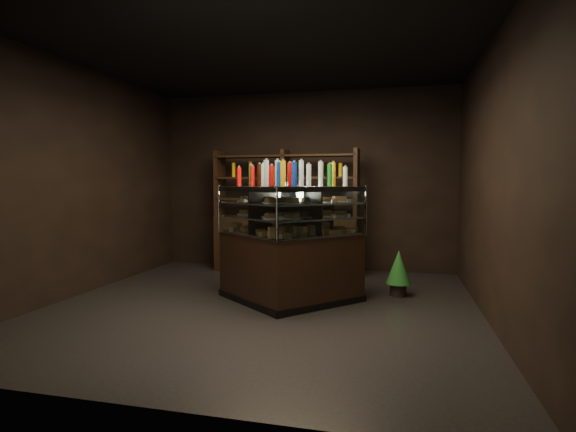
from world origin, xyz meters
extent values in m
plane|color=black|center=(0.00, 0.00, 0.00)|extent=(5.00, 5.00, 0.00)
cube|color=black|center=(0.00, 2.50, 1.50)|extent=(5.00, 0.02, 3.00)
cube|color=black|center=(0.00, -2.50, 1.50)|extent=(5.00, 0.02, 3.00)
cube|color=black|center=(2.50, 0.00, 1.50)|extent=(0.02, 5.00, 3.00)
cube|color=black|center=(-2.50, 0.00, 1.50)|extent=(0.02, 5.00, 3.00)
cube|color=black|center=(0.00, 0.00, 3.00)|extent=(5.00, 5.00, 0.02)
cube|color=black|center=(0.50, 0.25, 0.42)|extent=(1.34, 1.37, 0.84)
cube|color=black|center=(0.50, 0.25, 0.04)|extent=(1.38, 1.41, 0.08)
cube|color=black|center=(0.50, 0.25, 1.40)|extent=(1.34, 1.37, 0.06)
cube|color=silver|center=(0.50, 0.25, 0.85)|extent=(1.27, 1.30, 0.02)
cube|color=silver|center=(0.50, 0.25, 1.04)|extent=(1.27, 1.30, 0.02)
cube|color=silver|center=(0.50, 0.25, 1.22)|extent=(1.27, 1.30, 0.02)
cube|color=white|center=(0.75, 0.02, 1.13)|extent=(0.88, 0.94, 0.59)
cylinder|color=silver|center=(1.17, 0.50, 1.13)|extent=(0.03, 0.03, 0.61)
cylinder|color=silver|center=(0.30, -0.44, 1.13)|extent=(0.03, 0.03, 0.61)
cube|color=black|center=(0.01, 0.21, 0.42)|extent=(1.40, 1.30, 0.84)
cube|color=black|center=(0.01, 0.21, 0.04)|extent=(1.44, 1.34, 0.08)
cube|color=black|center=(0.01, 0.21, 1.40)|extent=(1.40, 1.30, 0.06)
cube|color=silver|center=(0.01, 0.21, 0.85)|extent=(1.32, 1.23, 0.02)
cube|color=silver|center=(0.01, 0.21, 1.04)|extent=(1.32, 1.23, 0.02)
cube|color=silver|center=(0.01, 0.21, 1.22)|extent=(1.32, 1.23, 0.02)
cube|color=white|center=(-0.20, -0.04, 1.13)|extent=(1.00, 0.82, 0.59)
cylinder|color=silver|center=(0.30, -0.44, 1.13)|extent=(0.03, 0.03, 0.61)
cylinder|color=silver|center=(-0.69, 0.37, 1.13)|extent=(0.03, 0.03, 0.61)
cube|color=#BD7443|center=(0.16, -0.17, 0.88)|extent=(0.19, 0.19, 0.06)
cube|color=#BD7443|center=(0.35, 0.03, 0.88)|extent=(0.19, 0.19, 0.06)
cube|color=#BD7443|center=(0.53, 0.22, 0.88)|extent=(0.19, 0.19, 0.06)
cube|color=#BD7443|center=(0.71, 0.42, 0.88)|extent=(0.19, 0.19, 0.06)
cube|color=#BD7443|center=(0.89, 0.62, 0.88)|extent=(0.19, 0.19, 0.06)
cylinder|color=white|center=(0.17, -0.11, 1.06)|extent=(0.24, 0.24, 0.02)
cube|color=#BD7443|center=(0.17, -0.11, 1.09)|extent=(0.18, 0.18, 0.05)
cylinder|color=white|center=(0.34, 0.07, 1.06)|extent=(0.24, 0.24, 0.02)
cube|color=#BD7443|center=(0.34, 0.07, 1.09)|extent=(0.18, 0.18, 0.05)
cylinder|color=white|center=(0.50, 0.25, 1.06)|extent=(0.24, 0.24, 0.02)
cube|color=#BD7443|center=(0.50, 0.25, 1.09)|extent=(0.18, 0.18, 0.05)
cylinder|color=white|center=(0.67, 0.42, 1.06)|extent=(0.24, 0.24, 0.02)
cube|color=#BD7443|center=(0.67, 0.42, 1.09)|extent=(0.18, 0.18, 0.05)
cylinder|color=white|center=(0.84, 0.60, 1.06)|extent=(0.24, 0.24, 0.02)
cube|color=#BD7443|center=(0.84, 0.60, 1.09)|extent=(0.18, 0.18, 0.05)
cylinder|color=white|center=(0.17, -0.11, 1.24)|extent=(0.24, 0.24, 0.02)
cube|color=#BD7443|center=(0.17, -0.11, 1.27)|extent=(0.18, 0.18, 0.05)
cylinder|color=white|center=(0.34, 0.07, 1.24)|extent=(0.24, 0.24, 0.02)
cube|color=#BD7443|center=(0.34, 0.07, 1.27)|extent=(0.18, 0.18, 0.05)
cylinder|color=white|center=(0.50, 0.25, 1.24)|extent=(0.24, 0.24, 0.02)
cube|color=#BD7443|center=(0.50, 0.25, 1.27)|extent=(0.18, 0.18, 0.05)
cylinder|color=white|center=(0.67, 0.42, 1.24)|extent=(0.24, 0.24, 0.02)
cube|color=#BD7443|center=(0.67, 0.42, 1.27)|extent=(0.18, 0.18, 0.05)
cylinder|color=white|center=(0.84, 0.60, 1.24)|extent=(0.24, 0.24, 0.02)
cube|color=#BD7443|center=(0.84, 0.60, 1.27)|extent=(0.18, 0.18, 0.05)
cube|color=#BD7443|center=(-0.43, 0.53, 0.88)|extent=(0.20, 0.18, 0.06)
cube|color=#BD7443|center=(-0.22, 0.36, 0.88)|extent=(0.20, 0.18, 0.06)
cube|color=#BD7443|center=(-0.01, 0.19, 0.88)|extent=(0.20, 0.18, 0.06)
cube|color=#BD7443|center=(0.20, 0.02, 0.88)|extent=(0.20, 0.18, 0.06)
cube|color=#BD7443|center=(0.41, -0.15, 0.88)|extent=(0.20, 0.18, 0.06)
cylinder|color=white|center=(-0.37, 0.52, 1.06)|extent=(0.24, 0.24, 0.02)
cube|color=#BD7443|center=(-0.37, 0.52, 1.09)|extent=(0.18, 0.17, 0.05)
cylinder|color=white|center=(-0.18, 0.36, 1.06)|extent=(0.24, 0.24, 0.02)
cube|color=#BD7443|center=(-0.18, 0.36, 1.09)|extent=(0.18, 0.17, 0.05)
cylinder|color=white|center=(0.01, 0.21, 1.06)|extent=(0.24, 0.24, 0.02)
cube|color=#BD7443|center=(0.01, 0.21, 1.09)|extent=(0.18, 0.17, 0.05)
cylinder|color=white|center=(0.20, 0.06, 1.06)|extent=(0.24, 0.24, 0.02)
cube|color=#BD7443|center=(0.20, 0.06, 1.09)|extent=(0.18, 0.17, 0.05)
cylinder|color=white|center=(0.39, -0.10, 1.06)|extent=(0.24, 0.24, 0.02)
cube|color=#BD7443|center=(0.39, -0.10, 1.09)|extent=(0.18, 0.17, 0.05)
cylinder|color=white|center=(-0.37, 0.52, 1.24)|extent=(0.24, 0.24, 0.02)
cube|color=#BD7443|center=(-0.37, 0.52, 1.27)|extent=(0.18, 0.17, 0.05)
cylinder|color=white|center=(-0.18, 0.36, 1.24)|extent=(0.24, 0.24, 0.02)
cube|color=#BD7443|center=(-0.18, 0.36, 1.27)|extent=(0.18, 0.17, 0.05)
cylinder|color=white|center=(0.01, 0.21, 1.24)|extent=(0.24, 0.24, 0.02)
cube|color=#BD7443|center=(0.01, 0.21, 1.27)|extent=(0.18, 0.17, 0.05)
cylinder|color=white|center=(0.20, 0.06, 1.24)|extent=(0.24, 0.24, 0.02)
cube|color=#BD7443|center=(0.20, 0.06, 1.27)|extent=(0.18, 0.17, 0.05)
cylinder|color=white|center=(0.39, -0.10, 1.24)|extent=(0.24, 0.24, 0.02)
cube|color=#BD7443|center=(0.39, -0.10, 1.27)|extent=(0.18, 0.17, 0.05)
cylinder|color=#D8590A|center=(0.14, -0.15, 1.57)|extent=(0.06, 0.06, 0.28)
cylinder|color=silver|center=(0.14, -0.15, 1.72)|extent=(0.03, 0.03, 0.02)
cylinder|color=yellow|center=(0.22, -0.06, 1.57)|extent=(0.06, 0.06, 0.28)
cylinder|color=silver|center=(0.22, -0.06, 1.72)|extent=(0.03, 0.03, 0.02)
cylinder|color=#B20C0A|center=(0.30, 0.03, 1.57)|extent=(0.06, 0.06, 0.28)
cylinder|color=silver|center=(0.30, 0.03, 1.72)|extent=(0.03, 0.03, 0.02)
cylinder|color=silver|center=(0.38, 0.11, 1.57)|extent=(0.06, 0.06, 0.28)
cylinder|color=silver|center=(0.38, 0.11, 1.72)|extent=(0.03, 0.03, 0.02)
cylinder|color=#0F38B2|center=(0.46, 0.20, 1.57)|extent=(0.06, 0.06, 0.28)
cylinder|color=silver|center=(0.46, 0.20, 1.72)|extent=(0.03, 0.03, 0.02)
cylinder|color=#147223|center=(0.55, 0.29, 1.57)|extent=(0.06, 0.06, 0.28)
cylinder|color=silver|center=(0.55, 0.29, 1.72)|extent=(0.03, 0.03, 0.02)
cylinder|color=black|center=(0.63, 0.38, 1.57)|extent=(0.06, 0.06, 0.28)
cylinder|color=silver|center=(0.63, 0.38, 1.72)|extent=(0.03, 0.03, 0.02)
cylinder|color=#D8590A|center=(0.71, 0.46, 1.57)|extent=(0.06, 0.06, 0.28)
cylinder|color=silver|center=(0.71, 0.46, 1.72)|extent=(0.03, 0.03, 0.02)
cylinder|color=yellow|center=(0.79, 0.55, 1.57)|extent=(0.06, 0.06, 0.28)
cylinder|color=silver|center=(0.79, 0.55, 1.72)|extent=(0.03, 0.03, 0.02)
cylinder|color=#B20C0A|center=(0.87, 0.64, 1.57)|extent=(0.06, 0.06, 0.28)
cylinder|color=silver|center=(0.87, 0.64, 1.72)|extent=(0.03, 0.03, 0.02)
cylinder|color=#D8590A|center=(-0.41, 0.55, 1.57)|extent=(0.06, 0.06, 0.28)
cylinder|color=silver|center=(-0.41, 0.55, 1.72)|extent=(0.03, 0.03, 0.02)
cylinder|color=yellow|center=(-0.31, 0.48, 1.57)|extent=(0.06, 0.06, 0.28)
cylinder|color=silver|center=(-0.31, 0.48, 1.72)|extent=(0.03, 0.03, 0.02)
cylinder|color=#B20C0A|center=(-0.22, 0.40, 1.57)|extent=(0.06, 0.06, 0.28)
cylinder|color=silver|center=(-0.22, 0.40, 1.72)|extent=(0.03, 0.03, 0.02)
cylinder|color=silver|center=(-0.13, 0.32, 1.57)|extent=(0.06, 0.06, 0.28)
cylinder|color=silver|center=(-0.13, 0.32, 1.72)|extent=(0.03, 0.03, 0.02)
cylinder|color=#0F38B2|center=(-0.04, 0.25, 1.57)|extent=(0.06, 0.06, 0.28)
cylinder|color=silver|center=(-0.04, 0.25, 1.72)|extent=(0.03, 0.03, 0.02)
cylinder|color=#147223|center=(0.06, 0.17, 1.57)|extent=(0.06, 0.06, 0.28)
cylinder|color=silver|center=(0.06, 0.17, 1.72)|extent=(0.03, 0.03, 0.02)
cylinder|color=black|center=(0.15, 0.10, 1.57)|extent=(0.06, 0.06, 0.28)
cylinder|color=silver|center=(0.15, 0.10, 1.72)|extent=(0.03, 0.03, 0.02)
cylinder|color=#D8590A|center=(0.24, 0.02, 1.57)|extent=(0.06, 0.06, 0.28)
cylinder|color=silver|center=(0.24, 0.02, 1.72)|extent=(0.03, 0.03, 0.02)
cylinder|color=yellow|center=(0.33, -0.05, 1.57)|extent=(0.06, 0.06, 0.28)
cylinder|color=silver|center=(0.33, -0.05, 1.72)|extent=(0.03, 0.03, 0.02)
cylinder|color=#B20C0A|center=(0.43, -0.13, 1.57)|extent=(0.06, 0.06, 0.28)
cylinder|color=silver|center=(0.43, -0.13, 1.72)|extent=(0.03, 0.03, 0.02)
cylinder|color=black|center=(1.58, 0.90, 0.08)|extent=(0.21, 0.21, 0.16)
cone|color=#1A5D1E|center=(1.58, 0.90, 0.38)|extent=(0.32, 0.32, 0.44)
cone|color=#1A5D1E|center=(1.58, 0.90, 0.52)|extent=(0.25, 0.25, 0.31)
cube|color=black|center=(-0.22, 2.05, 0.45)|extent=(2.38, 0.50, 0.90)
cube|color=black|center=(-1.38, 2.09, 1.45)|extent=(0.07, 0.38, 1.10)
cube|color=black|center=(-0.22, 2.05, 1.45)|extent=(0.07, 0.38, 1.10)
cube|color=black|center=(0.93, 2.01, 1.45)|extent=(0.07, 0.38, 1.10)
cube|color=black|center=(-0.22, 2.05, 1.20)|extent=(2.33, 0.45, 0.03)
cube|color=black|center=(-0.22, 2.05, 1.55)|extent=(2.33, 0.45, 0.03)
cube|color=black|center=(-0.22, 2.05, 1.90)|extent=(2.33, 0.45, 0.03)
cylinder|color=#D8590A|center=(-1.12, 2.08, 1.32)|extent=(0.06, 0.06, 0.22)
cylinder|color=yellow|center=(-0.82, 2.07, 1.32)|extent=(0.06, 0.06, 0.22)
cylinder|color=#B20C0A|center=(-0.52, 2.06, 1.32)|extent=(0.06, 0.06, 0.22)
cylinder|color=silver|center=(-0.22, 2.05, 1.32)|extent=(0.06, 0.06, 0.22)
cylinder|color=#0F38B2|center=(0.08, 2.04, 1.32)|extent=(0.06, 0.06, 0.22)
cylinder|color=#147223|center=(0.37, 2.03, 1.32)|extent=(0.06, 0.06, 0.22)
cylinder|color=black|center=(0.67, 2.02, 1.32)|extent=(0.06, 0.06, 0.22)
camera|label=1|loc=(1.54, -5.04, 1.47)|focal=28.00mm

